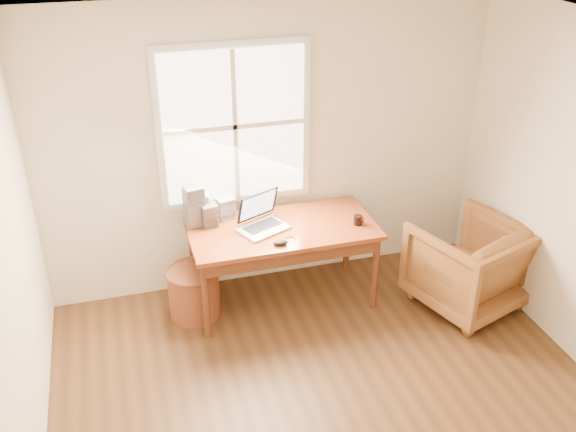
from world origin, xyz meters
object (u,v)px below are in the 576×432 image
armchair (468,265)px  coffee_mug (358,220)px  desk (282,229)px  laptop (263,215)px  cd_stack_a (202,208)px  wicker_stool (194,293)px

armchair → coffee_mug: (-0.91, 0.36, 0.39)m
desk → laptop: laptop is taller
laptop → cd_stack_a: bearing=122.4°
desk → cd_stack_a: size_ratio=6.16×
desk → coffee_mug: bearing=-12.1°
coffee_mug → cd_stack_a: bearing=143.6°
coffee_mug → wicker_stool: bearing=157.0°
desk → wicker_stool: (-0.79, -0.00, -0.51)m
wicker_stool → laptop: (0.62, -0.01, 0.68)m
coffee_mug → armchair: bearing=-39.1°
desk → armchair: size_ratio=1.84×
laptop → coffee_mug: bearing=-33.5°
desk → wicker_stool: desk is taller
desk → laptop: 0.24m
armchair → coffee_mug: size_ratio=10.60×
armchair → cd_stack_a: cd_stack_a is taller
desk → wicker_stool: size_ratio=3.63×
wicker_stool → laptop: laptop is taller
armchair → laptop: (-1.72, 0.49, 0.50)m
laptop → cd_stack_a: (-0.46, 0.30, -0.02)m
wicker_stool → cd_stack_a: 0.74m
coffee_mug → laptop: bearing=153.3°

